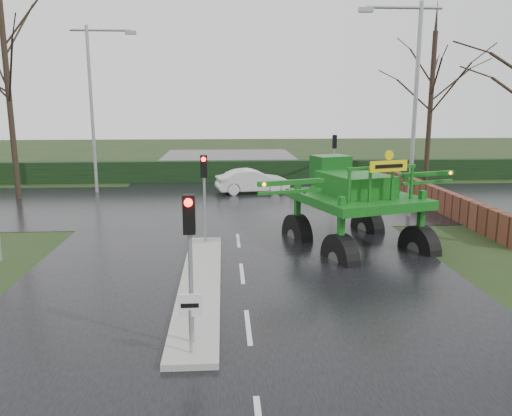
{
  "coord_description": "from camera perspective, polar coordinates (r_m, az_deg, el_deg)",
  "views": [
    {
      "loc": [
        -0.55,
        -11.42,
        5.38
      ],
      "look_at": [
        0.51,
        4.88,
        2.0
      ],
      "focal_mm": 35.0,
      "sensor_mm": 36.0,
      "label": 1
    }
  ],
  "objects": [
    {
      "name": "crop_sprayer",
      "position": [
        17.58,
        9.42,
        1.34
      ],
      "size": [
        8.23,
        6.3,
        4.8
      ],
      "rotation": [
        0.0,
        0.0,
        0.31
      ],
      "color": "black",
      "rests_on": "ground"
    },
    {
      "name": "street_light_right",
      "position": [
        25.0,
        17.16,
        12.58
      ],
      "size": [
        3.85,
        0.3,
        10.0
      ],
      "color": "gray",
      "rests_on": "ground"
    },
    {
      "name": "traffic_signal_mid",
      "position": [
        19.13,
        -5.95,
        3.24
      ],
      "size": [
        0.26,
        0.33,
        3.52
      ],
      "color": "gray",
      "rests_on": "ground"
    },
    {
      "name": "brick_wall",
      "position": [
        29.94,
        17.98,
        1.93
      ],
      "size": [
        0.4,
        20.0,
        1.2
      ],
      "primitive_type": "cube",
      "color": "#592D1E",
      "rests_on": "ground"
    },
    {
      "name": "median_island",
      "position": [
        15.37,
        -6.37,
        -8.53
      ],
      "size": [
        1.2,
        10.0,
        0.16
      ],
      "primitive_type": "cube",
      "color": "gray",
      "rests_on": "ground"
    },
    {
      "name": "road_main",
      "position": [
        22.09,
        -2.2,
        -2.4
      ],
      "size": [
        14.0,
        80.0,
        0.02
      ],
      "primitive_type": "cube",
      "color": "black",
      "rests_on": "ground"
    },
    {
      "name": "tree_left_far",
      "position": [
        31.8,
        -26.62,
        13.68
      ],
      "size": [
        7.7,
        7.7,
        13.26
      ],
      "color": "black",
      "rests_on": "ground"
    },
    {
      "name": "traffic_signal_far",
      "position": [
        32.33,
        8.93,
        6.6
      ],
      "size": [
        0.26,
        0.33,
        3.52
      ],
      "rotation": [
        0.0,
        0.0,
        3.14
      ],
      "color": "gray",
      "rests_on": "ground"
    },
    {
      "name": "street_light_left_far",
      "position": [
        32.34,
        -17.83,
        12.22
      ],
      "size": [
        3.85,
        0.3,
        10.0
      ],
      "color": "gray",
      "rests_on": "ground"
    },
    {
      "name": "keep_left_sign",
      "position": [
        10.84,
        -7.54,
        -11.91
      ],
      "size": [
        0.5,
        0.07,
        1.35
      ],
      "color": "gray",
      "rests_on": "ground"
    },
    {
      "name": "traffic_signal_near",
      "position": [
        10.8,
        -7.59,
        -3.38
      ],
      "size": [
        0.26,
        0.33,
        3.52
      ],
      "color": "gray",
      "rests_on": "ground"
    },
    {
      "name": "white_sedan",
      "position": [
        31.12,
        -0.43,
        1.73
      ],
      "size": [
        4.68,
        2.39,
        1.47
      ],
      "primitive_type": "imported",
      "rotation": [
        0.0,
        0.0,
        1.77
      ],
      "color": "silver",
      "rests_on": "ground"
    },
    {
      "name": "tree_right_far",
      "position": [
        35.15,
        19.44,
        12.86
      ],
      "size": [
        7.0,
        7.0,
        12.05
      ],
      "color": "black",
      "rests_on": "ground"
    },
    {
      "name": "hedge_row",
      "position": [
        35.72,
        -2.83,
        4.23
      ],
      "size": [
        44.0,
        0.9,
        1.5
      ],
      "primitive_type": "cube",
      "color": "black",
      "rests_on": "ground"
    },
    {
      "name": "road_cross",
      "position": [
        27.94,
        -2.54,
        0.59
      ],
      "size": [
        80.0,
        12.0,
        0.02
      ],
      "primitive_type": "cube",
      "color": "black",
      "rests_on": "ground"
    },
    {
      "name": "ground",
      "position": [
        12.63,
        -0.9,
        -13.52
      ],
      "size": [
        140.0,
        140.0,
        0.0
      ],
      "primitive_type": "plane",
      "color": "black",
      "rests_on": "ground"
    }
  ]
}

